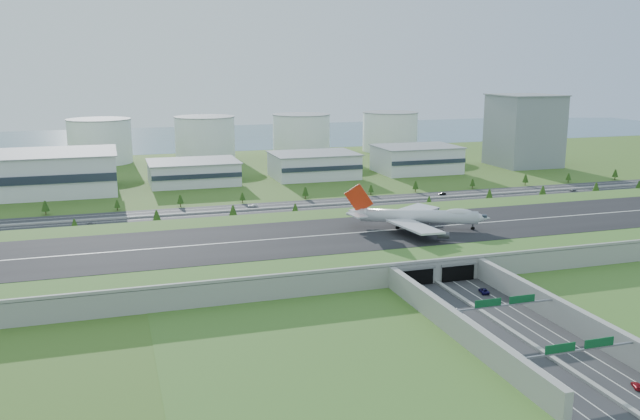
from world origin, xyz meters
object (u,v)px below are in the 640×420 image
object	(u,v)px
car_6	(573,190)
car_7	(253,206)
boeing_747	(417,216)
car_1	(520,362)
car_2	(484,291)
car_5	(442,194)
office_tower	(524,131)
fuel_tank_a	(100,141)
car_3	(637,386)
car_4	(91,224)
car_0	(459,311)

from	to	relation	value
car_6	car_7	xyz separation A→B (m)	(-204.66, 13.37, 0.07)
boeing_747	car_1	world-z (taller)	boeing_747
car_2	car_5	world-z (taller)	car_2
office_tower	car_7	xyz separation A→B (m)	(-237.32, -92.06, -26.61)
fuel_tank_a	boeing_747	bearing A→B (deg)	-66.44
car_3	car_6	world-z (taller)	car_6
car_5	car_7	xyz separation A→B (m)	(-118.73, 0.33, -0.02)
fuel_tank_a	car_7	xyz separation A→B (m)	(82.68, -207.06, -16.61)
car_6	car_3	bearing A→B (deg)	123.14
boeing_747	car_7	bearing A→B (deg)	141.36
car_1	car_3	world-z (taller)	car_1
car_2	car_4	bearing A→B (deg)	-34.19
car_7	car_2	bearing A→B (deg)	18.09
car_0	car_6	size ratio (longest dim) A/B	0.80
office_tower	car_1	bearing A→B (deg)	-123.76
office_tower	boeing_747	world-z (taller)	office_tower
car_0	car_1	size ratio (longest dim) A/B	0.92
car_4	car_7	bearing A→B (deg)	-66.75
car_0	car_1	bearing A→B (deg)	-91.61
car_3	car_5	bearing A→B (deg)	-82.76
car_7	car_1	bearing A→B (deg)	8.98
car_7	car_0	bearing A→B (deg)	11.46
fuel_tank_a	car_4	distance (m)	226.29
office_tower	boeing_747	xyz separation A→B (m)	(-184.72, -195.28, -13.82)
car_0	car_3	xyz separation A→B (m)	(17.14, -60.46, -0.01)
office_tower	car_0	xyz separation A→B (m)	(-207.33, -274.95, -26.70)
fuel_tank_a	boeing_747	world-z (taller)	fuel_tank_a
car_5	car_1	bearing A→B (deg)	-22.34
boeing_747	car_7	distance (m)	116.56
car_3	car_6	distance (m)	278.76
car_5	car_6	world-z (taller)	car_5
car_1	car_4	distance (m)	233.97
car_3	car_1	bearing A→B (deg)	-21.25
office_tower	car_1	distance (m)	379.91
car_0	car_3	world-z (taller)	car_0
fuel_tank_a	car_7	world-z (taller)	fuel_tank_a
office_tower	car_4	size ratio (longest dim) A/B	12.82
fuel_tank_a	car_0	size ratio (longest dim) A/B	12.47
car_4	car_7	size ratio (longest dim) A/B	0.81
car_3	car_2	bearing A→B (deg)	-67.07
boeing_747	car_4	world-z (taller)	boeing_747
car_0	car_1	xyz separation A→B (m)	(-3.27, -40.12, 0.03)
car_1	car_4	size ratio (longest dim) A/B	1.02
boeing_747	car_6	distance (m)	177.09
car_4	car_7	distance (m)	89.02
car_0	fuel_tank_a	bearing A→B (deg)	109.16
fuel_tank_a	car_1	world-z (taller)	fuel_tank_a
car_6	car_7	bearing A→B (deg)	63.81
boeing_747	car_4	bearing A→B (deg)	173.14
office_tower	car_2	size ratio (longest dim) A/B	9.32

